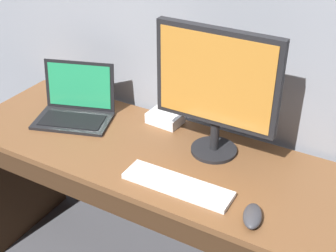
# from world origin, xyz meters

# --- Properties ---
(desk) EXTENTS (1.65, 0.58, 0.77)m
(desk) POSITION_xyz_m (0.00, -0.01, 0.52)
(desk) COLOR brown
(desk) RESTS_ON ground
(laptop_black) EXTENTS (0.39, 0.33, 0.24)m
(laptop_black) POSITION_xyz_m (-0.42, 0.07, 0.83)
(laptop_black) COLOR black
(laptop_black) RESTS_ON desk
(external_monitor) EXTENTS (0.49, 0.19, 0.53)m
(external_monitor) POSITION_xyz_m (0.24, 0.10, 1.08)
(external_monitor) COLOR black
(external_monitor) RESTS_ON desk
(wired_keyboard) EXTENTS (0.41, 0.11, 0.02)m
(wired_keyboard) POSITION_xyz_m (0.23, -0.16, 0.79)
(wired_keyboard) COLOR white
(wired_keyboard) RESTS_ON desk
(computer_mouse) EXTENTS (0.09, 0.14, 0.04)m
(computer_mouse) POSITION_xyz_m (0.52, -0.19, 0.79)
(computer_mouse) COLOR #38383D
(computer_mouse) RESTS_ON desk
(external_drive_box) EXTENTS (0.16, 0.11, 0.05)m
(external_drive_box) POSITION_xyz_m (-0.04, 0.22, 0.80)
(external_drive_box) COLOR silver
(external_drive_box) RESTS_ON desk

